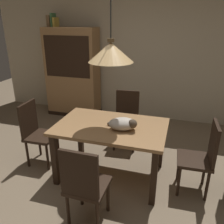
# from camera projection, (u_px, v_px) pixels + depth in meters

# --- Properties ---
(ground) EXTENTS (10.00, 10.00, 0.00)m
(ground) POSITION_uv_depth(u_px,v_px,m) (96.00, 192.00, 2.93)
(ground) COLOR #847056
(back_wall) EXTENTS (6.40, 0.10, 2.90)m
(back_wall) POSITION_uv_depth(u_px,v_px,m) (140.00, 48.00, 4.74)
(back_wall) COLOR beige
(back_wall) RESTS_ON ground
(dining_table) EXTENTS (1.40, 0.90, 0.75)m
(dining_table) POSITION_uv_depth(u_px,v_px,m) (111.00, 132.00, 3.02)
(dining_table) COLOR #A87A4C
(dining_table) RESTS_ON ground
(chair_far_back) EXTENTS (0.43, 0.43, 0.93)m
(chair_far_back) POSITION_uv_depth(u_px,v_px,m) (126.00, 117.00, 3.86)
(chair_far_back) COLOR black
(chair_far_back) RESTS_ON ground
(chair_left_side) EXTENTS (0.41, 0.41, 0.93)m
(chair_left_side) POSITION_uv_depth(u_px,v_px,m) (36.00, 131.00, 3.38)
(chair_left_side) COLOR black
(chair_left_side) RESTS_ON ground
(chair_right_side) EXTENTS (0.42, 0.42, 0.93)m
(chair_right_side) POSITION_uv_depth(u_px,v_px,m) (202.00, 155.00, 2.77)
(chair_right_side) COLOR black
(chair_right_side) RESTS_ON ground
(chair_near_front) EXTENTS (0.41, 0.41, 0.93)m
(chair_near_front) POSITION_uv_depth(u_px,v_px,m) (84.00, 184.00, 2.30)
(chair_near_front) COLOR black
(chair_near_front) RESTS_ON ground
(cat_sleeping) EXTENTS (0.40, 0.30, 0.16)m
(cat_sleeping) POSITION_uv_depth(u_px,v_px,m) (123.00, 124.00, 2.85)
(cat_sleeping) COLOR beige
(cat_sleeping) RESTS_ON dining_table
(pendant_lamp) EXTENTS (0.52, 0.52, 1.30)m
(pendant_lamp) POSITION_uv_depth(u_px,v_px,m) (111.00, 52.00, 2.65)
(pendant_lamp) COLOR #E5B775
(hutch_bookcase) EXTENTS (1.12, 0.45, 1.85)m
(hutch_bookcase) POSITION_uv_depth(u_px,v_px,m) (73.00, 75.00, 5.02)
(hutch_bookcase) COLOR #A87A4C
(hutch_bookcase) RESTS_ON ground
(book_brown_thick) EXTENTS (0.06, 0.24, 0.22)m
(book_brown_thick) POSITION_uv_depth(u_px,v_px,m) (51.00, 21.00, 4.74)
(book_brown_thick) COLOR brown
(book_brown_thick) RESTS_ON hutch_bookcase
(book_green_slim) EXTENTS (0.03, 0.20, 0.26)m
(book_green_slim) POSITION_uv_depth(u_px,v_px,m) (53.00, 20.00, 4.71)
(book_green_slim) COLOR #427A4C
(book_green_slim) RESTS_ON hutch_bookcase
(book_yellow_short) EXTENTS (0.04, 0.20, 0.18)m
(book_yellow_short) POSITION_uv_depth(u_px,v_px,m) (56.00, 22.00, 4.71)
(book_yellow_short) COLOR gold
(book_yellow_short) RESTS_ON hutch_bookcase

